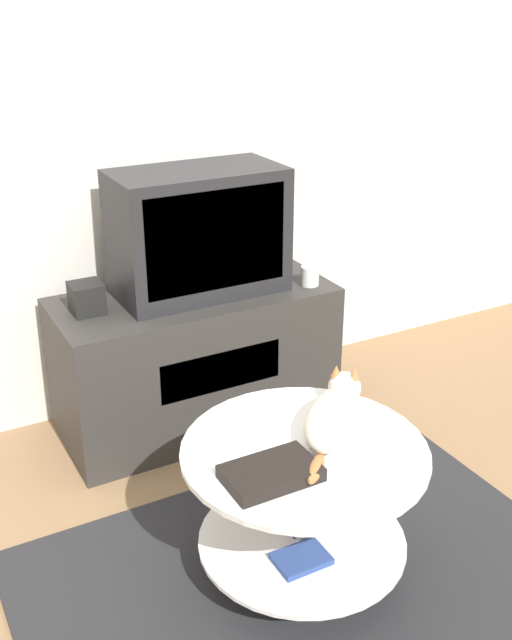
# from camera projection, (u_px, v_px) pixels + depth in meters

# --- Properties ---
(ground_plane) EXTENTS (12.00, 12.00, 0.00)m
(ground_plane) POSITION_uv_depth(u_px,v_px,m) (313.00, 591.00, 2.35)
(ground_plane) COLOR #93704C
(wall_back) EXTENTS (8.00, 0.05, 2.60)m
(wall_back) POSITION_uv_depth(u_px,v_px,m) (129.00, 106.00, 2.97)
(wall_back) COLOR silver
(wall_back) RESTS_ON ground_plane
(rug) EXTENTS (1.74, 1.27, 0.02)m
(rug) POSITION_uv_depth(u_px,v_px,m) (313.00, 589.00, 2.34)
(rug) COLOR #28282B
(rug) RESTS_ON ground_plane
(tv_stand) EXTENTS (1.14, 0.50, 0.60)m
(tv_stand) POSITION_uv_depth(u_px,v_px,m) (196.00, 359.00, 3.15)
(tv_stand) COLOR #33302D
(tv_stand) RESTS_ON ground_plane
(tv) EXTENTS (0.67, 0.35, 0.50)m
(tv) POSITION_uv_depth(u_px,v_px,m) (198.00, 232.00, 2.96)
(tv) COLOR #232326
(tv) RESTS_ON tv_stand
(speaker) EXTENTS (0.12, 0.12, 0.12)m
(speaker) POSITION_uv_depth(u_px,v_px,m) (87.00, 298.00, 2.83)
(speaker) COLOR black
(speaker) RESTS_ON tv_stand
(mug) EXTENTS (0.08, 0.08, 0.08)m
(mug) POSITION_uv_depth(u_px,v_px,m) (310.00, 276.00, 3.10)
(mug) COLOR white
(mug) RESTS_ON tv_stand
(coffee_table) EXTENTS (0.74, 0.74, 0.47)m
(coffee_table) POSITION_uv_depth(u_px,v_px,m) (304.00, 494.00, 2.28)
(coffee_table) COLOR #B2B2B7
(coffee_table) RESTS_ON rug
(dvd_box) EXTENTS (0.26, 0.16, 0.04)m
(dvd_box) POSITION_uv_depth(u_px,v_px,m) (271.00, 473.00, 2.06)
(dvd_box) COLOR black
(dvd_box) RESTS_ON coffee_table
(cat) EXTENTS (0.42, 0.41, 0.13)m
(cat) POSITION_uv_depth(u_px,v_px,m) (334.00, 414.00, 2.28)
(cat) COLOR silver
(cat) RESTS_ON coffee_table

